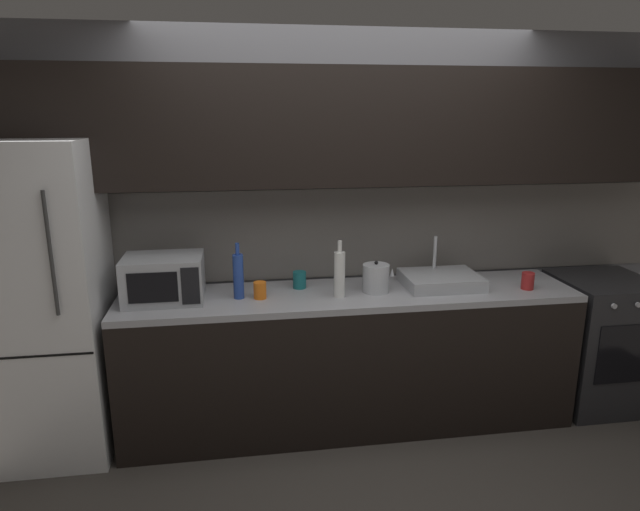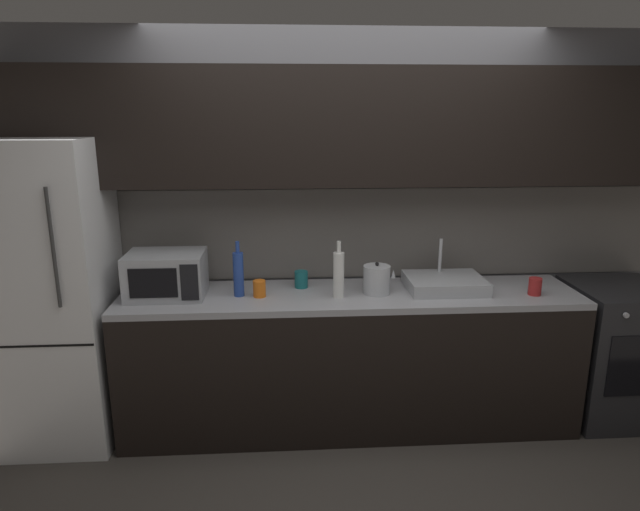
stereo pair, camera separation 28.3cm
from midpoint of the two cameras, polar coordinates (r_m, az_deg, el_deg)
The scene contains 12 objects.
back_wall at distance 3.60m, azimuth 4.99°, elevation 7.49°, with size 4.58×0.44×2.50m.
counter_run at distance 3.63m, azimuth 5.31°, elevation -10.62°, with size 2.84×0.60×0.90m.
refrigerator at distance 3.63m, azimuth -23.87°, elevation -3.76°, with size 0.68×0.69×1.85m.
oven_range at distance 4.27m, azimuth 29.69°, elevation -8.62°, with size 0.60×0.62×0.90m.
microwave at distance 3.44m, azimuth -13.27°, elevation -1.95°, with size 0.46×0.35×0.27m.
sink_basin at distance 3.62m, azimuth 14.89°, elevation -2.78°, with size 0.48×0.38×0.30m.
kettle at distance 3.45m, azimuth 8.20°, elevation -2.49°, with size 0.20×0.17×0.20m.
wine_bottle_white at distance 3.33m, azimuth 4.36°, elevation -1.95°, with size 0.07×0.07×0.35m.
wine_bottle_blue at distance 3.37m, azimuth -6.01°, elevation -1.88°, with size 0.06×0.06×0.34m.
mug_red at distance 3.69m, azimuth 23.29°, elevation -2.97°, with size 0.08×0.08×0.11m, color #A82323.
mug_teal at distance 3.53m, azimuth 0.34°, elevation -2.49°, with size 0.08×0.08×0.11m, color #19666B.
mug_orange at distance 3.37m, azimuth -3.86°, elevation -3.45°, with size 0.08×0.08×0.10m, color orange.
Camera 2 is at (-0.40, -2.35, 2.00)m, focal length 31.15 mm.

